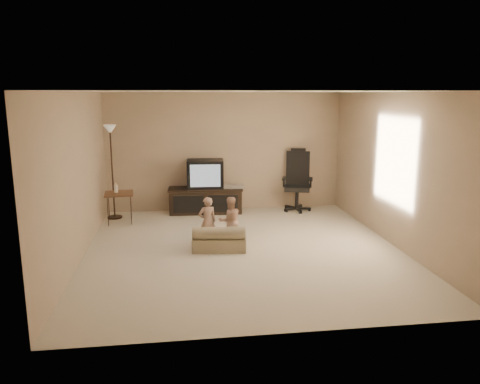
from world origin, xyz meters
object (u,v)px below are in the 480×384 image
object	(u,v)px
toddler_left	(207,222)
floor_lamp	(111,151)
side_table	(119,194)
child_sofa	(219,240)
tv_stand	(206,191)
toddler_right	(230,221)
office_chair	(297,188)

from	to	relation	value
toddler_left	floor_lamp	bearing A→B (deg)	-63.44
side_table	child_sofa	world-z (taller)	side_table
tv_stand	floor_lamp	bearing A→B (deg)	-170.14
side_table	toddler_right	size ratio (longest dim) A/B	0.99
office_chair	toddler_right	bearing A→B (deg)	-112.61
child_sofa	toddler_right	xyz separation A→B (m)	(0.21, 0.28, 0.24)
office_chair	child_sofa	size ratio (longest dim) A/B	1.47
office_chair	toddler_right	xyz separation A→B (m)	(-1.70, -2.14, -0.07)
floor_lamp	toddler_left	size ratio (longest dim) A/B	2.26
tv_stand	child_sofa	xyz separation A→B (m)	(0.05, -2.49, -0.30)
office_chair	side_table	world-z (taller)	office_chair
child_sofa	toddler_left	world-z (taller)	toddler_left
office_chair	toddler_left	xyz separation A→B (m)	(-2.08, -2.18, -0.06)
side_table	toddler_left	distance (m)	2.32
office_chair	tv_stand	bearing A→B (deg)	-165.89
office_chair	child_sofa	xyz separation A→B (m)	(-1.91, -2.43, -0.30)
toddler_left	tv_stand	bearing A→B (deg)	-107.24
side_table	toddler_right	bearing A→B (deg)	-39.56
toddler_right	floor_lamp	bearing A→B (deg)	-52.59
floor_lamp	toddler_right	size ratio (longest dim) A/B	2.30
toddler_right	tv_stand	bearing A→B (deg)	-92.79
tv_stand	toddler_right	size ratio (longest dim) A/B	1.96
toddler_left	toddler_right	size ratio (longest dim) A/B	1.02
child_sofa	side_table	bearing A→B (deg)	138.75
tv_stand	child_sofa	distance (m)	2.50
tv_stand	child_sofa	size ratio (longest dim) A/B	1.78
side_table	tv_stand	bearing A→B (deg)	18.41
toddler_left	toddler_right	bearing A→B (deg)	171.37
floor_lamp	child_sofa	size ratio (longest dim) A/B	2.09
office_chair	side_table	xyz separation A→B (m)	(-3.68, -0.51, 0.10)
office_chair	floor_lamp	world-z (taller)	floor_lamp
tv_stand	toddler_left	size ratio (longest dim) A/B	1.92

